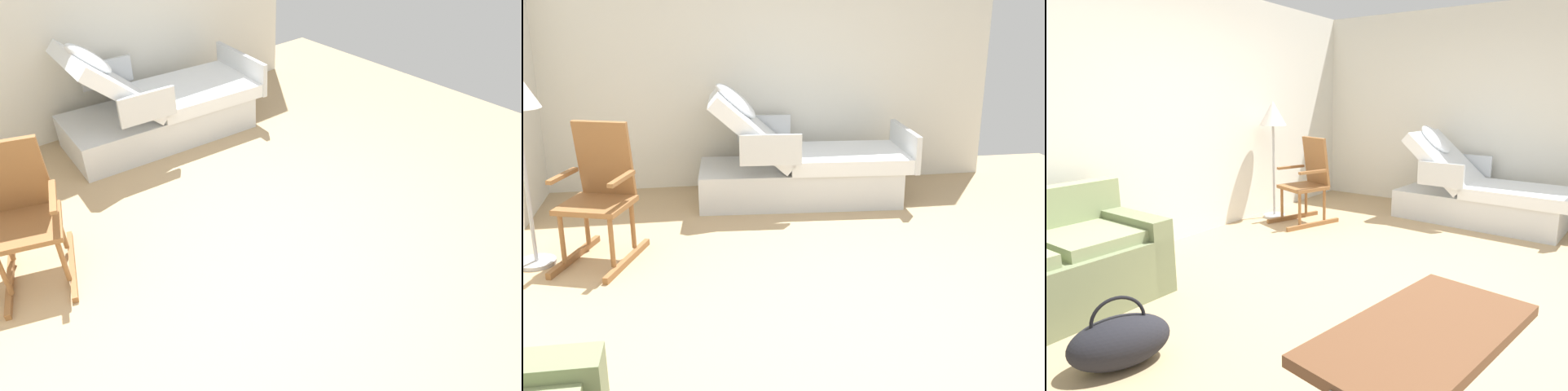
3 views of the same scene
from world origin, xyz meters
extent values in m
plane|color=tan|center=(0.00, 0.00, 0.00)|extent=(7.43, 7.43, 0.00)
cube|color=silver|center=(2.32, -0.17, 0.17)|extent=(1.03, 2.00, 0.35)
cube|color=white|center=(2.28, -0.64, 0.42)|extent=(1.00, 1.23, 0.14)
cube|color=white|center=(2.36, 0.28, 0.73)|extent=(0.97, 0.87, 0.73)
ellipsoid|color=white|center=(2.37, 0.43, 1.00)|extent=(0.38, 0.48, 0.42)
cube|color=silver|center=(1.84, 0.17, 0.63)|extent=(0.08, 0.56, 0.28)
cube|color=silver|center=(2.85, 0.09, 0.63)|extent=(0.08, 0.56, 0.28)
cube|color=silver|center=(2.24, -1.24, 0.53)|extent=(0.95, 0.13, 0.36)
cylinder|color=black|center=(2.03, 0.65, 0.05)|extent=(0.10, 0.10, 0.10)
cylinder|color=black|center=(2.75, 0.59, 0.05)|extent=(0.10, 0.10, 0.10)
cylinder|color=black|center=(1.90, -0.94, 0.05)|extent=(0.10, 0.10, 0.10)
cylinder|color=black|center=(2.62, -1.00, 0.05)|extent=(0.10, 0.10, 0.10)
cube|color=brown|center=(1.14, 1.81, 0.03)|extent=(0.73, 0.30, 0.05)
cube|color=brown|center=(0.99, 1.40, 0.03)|extent=(0.73, 0.30, 0.05)
cylinder|color=brown|center=(0.83, 1.49, 0.25)|extent=(0.04, 0.04, 0.40)
cylinder|color=brown|center=(0.96, 1.85, 0.25)|extent=(0.04, 0.04, 0.40)
cylinder|color=brown|center=(1.17, 1.36, 0.25)|extent=(0.04, 0.04, 0.40)
cylinder|color=brown|center=(1.30, 1.72, 0.25)|extent=(0.04, 0.04, 0.40)
cube|color=brown|center=(1.06, 1.60, 0.45)|extent=(0.60, 0.61, 0.04)
cube|color=brown|center=(1.25, 1.54, 0.75)|extent=(0.26, 0.45, 0.60)
cube|color=brown|center=(0.97, 1.39, 0.67)|extent=(0.38, 0.17, 0.03)
camera|label=1|loc=(-1.94, 2.04, 2.58)|focal=33.26mm
camera|label=2|loc=(-3.31, 0.96, 1.85)|focal=41.20mm
camera|label=3|loc=(-3.35, -1.46, 1.52)|focal=30.91mm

